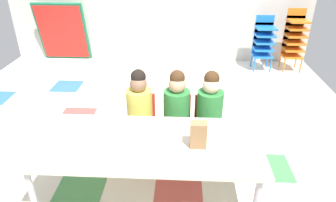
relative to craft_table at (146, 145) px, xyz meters
name	(u,v)px	position (x,y,z in m)	size (l,w,h in m)	color
ground_plane	(141,139)	(-0.18, 0.83, -0.52)	(5.50, 5.46, 0.02)	silver
craft_table	(146,145)	(0.00, 0.00, 0.00)	(1.89, 0.81, 0.55)	beige
seated_child_near_camera	(140,104)	(-0.14, 0.63, 0.05)	(0.33, 0.33, 0.92)	red
seated_child_middle_seat	(177,105)	(0.24, 0.63, 0.05)	(0.32, 0.32, 0.92)	red
seated_child_far_right	(210,105)	(0.57, 0.63, 0.05)	(0.33, 0.33, 0.92)	red
kid_chair_blue_stack	(264,40)	(1.66, 3.11, 0.01)	(0.32, 0.30, 0.92)	blue
kid_chair_orange_stack	(294,37)	(2.17, 3.11, 0.07)	(0.32, 0.30, 1.04)	orange
folded_activity_table	(63,32)	(-1.94, 3.36, 0.03)	(0.90, 0.29, 1.09)	#19724C
paper_bag_brown	(198,135)	(0.42, -0.04, 0.15)	(0.13, 0.09, 0.22)	#9E754C
paper_plate_near_edge	(97,129)	(-0.46, 0.16, 0.05)	(0.18, 0.18, 0.01)	white
donut_powdered_on_plate	(96,127)	(-0.46, 0.16, 0.07)	(0.12, 0.12, 0.03)	white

